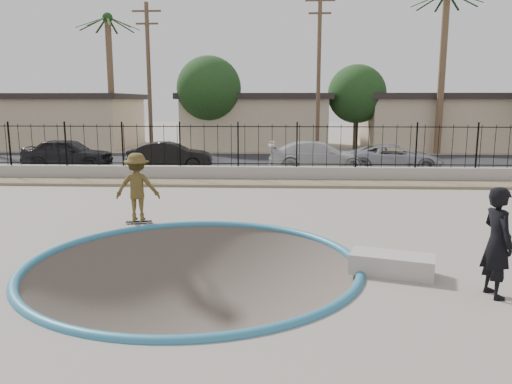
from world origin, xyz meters
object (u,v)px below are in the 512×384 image
at_px(car_b, 170,156).
at_px(car_a, 68,153).
at_px(concrete_ledge, 392,264).
at_px(car_c, 318,156).
at_px(skateboard, 139,222).
at_px(car_d, 394,158).
at_px(skater, 138,190).
at_px(videographer, 497,242).

bearing_deg(car_b, car_a, 81.88).
height_order(concrete_ledge, car_a, car_a).
bearing_deg(car_b, car_c, -94.67).
relative_size(car_b, car_c, 0.84).
distance_m(concrete_ledge, car_a, 19.88).
distance_m(skateboard, car_a, 13.18).
relative_size(car_c, car_d, 1.07).
xyz_separation_m(skater, videographer, (7.65, -4.90, 0.03)).
relative_size(skateboard, car_d, 0.16).
height_order(skateboard, car_b, car_b).
bearing_deg(videographer, concrete_ledge, 45.80).
bearing_deg(skateboard, car_c, 48.67).
distance_m(skateboard, car_b, 11.08).
height_order(skater, car_d, skater).
relative_size(car_a, car_b, 1.07).
bearing_deg(videographer, car_c, -2.70).
xyz_separation_m(skater, car_c, (5.79, 10.96, -0.19)).
height_order(videographer, concrete_ledge, videographer).
xyz_separation_m(skateboard, concrete_ledge, (6.13, -3.84, 0.15)).
xyz_separation_m(concrete_ledge, car_d, (3.32, 14.79, 0.47)).
bearing_deg(concrete_ledge, car_d, 77.35).
relative_size(skater, car_d, 0.41).
distance_m(car_a, car_b, 5.29).
bearing_deg(concrete_ledge, skater, 147.97).
height_order(car_a, car_c, car_a).
relative_size(videographer, car_b, 0.47).
relative_size(concrete_ledge, car_a, 0.37).
height_order(videographer, car_b, videographer).
relative_size(skateboard, car_a, 0.17).
distance_m(concrete_ledge, car_d, 15.17).
distance_m(skater, skateboard, 0.89).
xyz_separation_m(skateboard, car_b, (-1.50, 10.96, 0.66)).
relative_size(skater, videographer, 0.97).
distance_m(skateboard, concrete_ledge, 7.23).
bearing_deg(car_b, skater, -176.88).
xyz_separation_m(videographer, car_d, (1.80, 15.85, -0.30)).
height_order(skateboard, car_c, car_c).
relative_size(concrete_ledge, car_c, 0.33).
height_order(videographer, car_c, videographer).
height_order(concrete_ledge, car_d, car_d).
xyz_separation_m(car_b, car_d, (10.95, 0.00, -0.04)).
bearing_deg(skateboard, car_d, 35.75).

